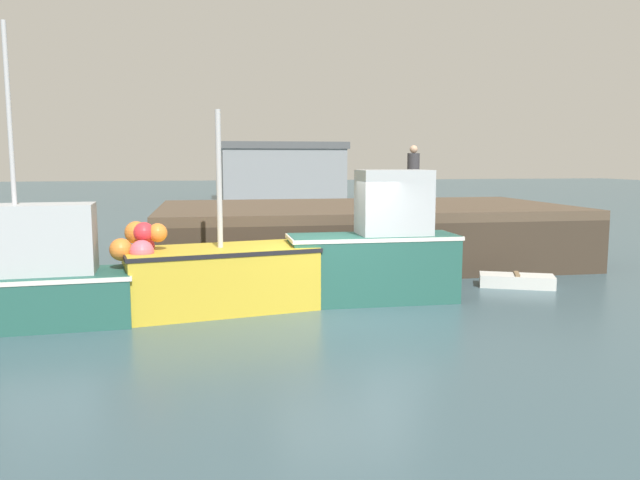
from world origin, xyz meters
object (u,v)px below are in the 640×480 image
at_px(dockworker, 413,176).
at_px(fishing_boat_near_right, 217,275).
at_px(rowboat, 517,281).
at_px(fishing_boat_mid, 378,251).
at_px(fishing_boat_near_left, 27,282).
at_px(mooring_buoy_foreground, 73,312).

bearing_deg(dockworker, fishing_boat_near_right, -140.32).
height_order(fishing_boat_near_right, rowboat, fishing_boat_near_right).
bearing_deg(fishing_boat_mid, rowboat, 13.17).
relative_size(fishing_boat_near_left, dockworker, 3.10).
height_order(fishing_boat_near_right, fishing_boat_mid, fishing_boat_near_right).
relative_size(fishing_boat_near_left, fishing_boat_mid, 1.49).
height_order(fishing_boat_mid, rowboat, fishing_boat_mid).
bearing_deg(rowboat, mooring_buoy_foreground, -168.22).
relative_size(dockworker, mooring_buoy_foreground, 2.61).
bearing_deg(rowboat, fishing_boat_near_right, -171.21).
bearing_deg(fishing_boat_mid, mooring_buoy_foreground, -169.08).
bearing_deg(fishing_boat_near_left, mooring_buoy_foreground, -18.54).
bearing_deg(fishing_boat_mid, fishing_boat_near_right, -176.07).
bearing_deg(mooring_buoy_foreground, fishing_boat_mid, 10.92).
height_order(fishing_boat_near_left, fishing_boat_near_right, fishing_boat_near_left).
height_order(fishing_boat_mid, mooring_buoy_foreground, fishing_boat_mid).
xyz_separation_m(fishing_boat_near_left, fishing_boat_mid, (6.61, 0.85, 0.26)).
relative_size(rowboat, dockworker, 1.06).
relative_size(fishing_boat_mid, dockworker, 2.08).
relative_size(fishing_boat_near_left, rowboat, 2.93).
height_order(fishing_boat_near_left, dockworker, fishing_boat_near_left).
bearing_deg(dockworker, rowboat, -68.36).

